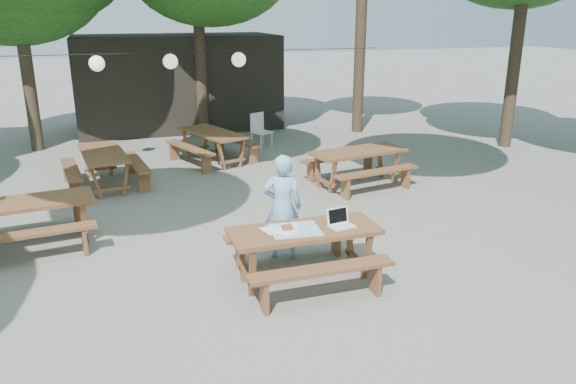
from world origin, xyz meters
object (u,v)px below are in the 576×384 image
Objects in this scene: picnic_table_nw at (27,223)px; woman at (282,207)px; plastic_chair at (261,137)px; main_picnic_table at (304,254)px.

woman reaches higher than picnic_table_nw.
plastic_chair reaches higher than picnic_table_nw.
main_picnic_table is 0.92m from woman.
picnic_table_nw is at bearing 146.81° from main_picnic_table.
main_picnic_table is 4.40m from picnic_table_nw.
picnic_table_nw is 2.31× the size of plastic_chair.
picnic_table_nw is 3.98m from woman.
woman reaches higher than plastic_chair.
plastic_chair is (5.25, 5.33, -0.13)m from picnic_table_nw.
woman is at bearing -127.26° from plastic_chair.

